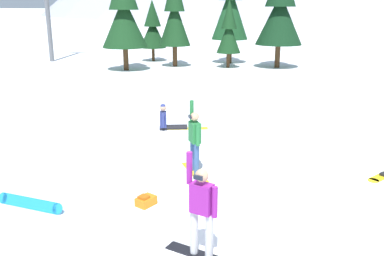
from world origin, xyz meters
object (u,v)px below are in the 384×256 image
pine_tree_short (153,28)px  snowboarder_background (168,120)px  pine_tree_leaning (124,12)px  snowboarder_midground (195,140)px  pine_tree_tall (229,31)px  pine_tree_young (174,14)px  loose_snowboard_near_left (30,203)px  pine_tree_broad (280,9)px  snowboarder_foreground (202,210)px  backpack_orange (146,201)px  pine_tree_slender (230,3)px

pine_tree_short → snowboarder_background: bearing=-67.4°
pine_tree_short → pine_tree_leaning: 5.43m
snowboarder_midground → pine_tree_short: 24.50m
pine_tree_tall → pine_tree_young: bearing=-173.2°
snowboarder_midground → pine_tree_leaning: pine_tree_leaning is taller
pine_tree_tall → snowboarder_background: bearing=-86.5°
pine_tree_tall → loose_snowboard_near_left: bearing=-89.9°
pine_tree_broad → snowboarder_background: bearing=-98.0°
snowboarder_foreground → pine_tree_leaning: (-11.10, 21.00, 3.02)m
backpack_orange → pine_tree_leaning: pine_tree_leaning is taller
snowboarder_foreground → pine_tree_short: (-11.06, 26.27, 1.72)m
pine_tree_young → pine_tree_slender: bearing=40.1°
snowboarder_foreground → pine_tree_slender: (-4.80, 26.74, 3.64)m
backpack_orange → pine_tree_leaning: bearing=115.7°
loose_snowboard_near_left → pine_tree_young: (-4.04, 22.95, 3.71)m
pine_tree_slender → pine_tree_young: (-3.55, -2.99, -0.77)m
loose_snowboard_near_left → pine_tree_short: bearing=104.9°
backpack_orange → pine_tree_slender: 25.66m
snowboarder_midground → pine_tree_short: pine_tree_short is taller
snowboarder_midground → pine_tree_leaning: bearing=120.0°
pine_tree_short → pine_tree_young: 3.88m
snowboarder_background → pine_tree_short: 20.19m
pine_tree_broad → pine_tree_tall: 3.92m
pine_tree_slender → pine_tree_short: (-6.26, -0.47, -1.93)m
pine_tree_slender → pine_tree_tall: (0.43, -2.51, -1.92)m
backpack_orange → pine_tree_slender: size_ratio=0.06×
loose_snowboard_near_left → backpack_orange: (2.53, 0.86, -0.01)m
loose_snowboard_near_left → pine_tree_young: bearing=100.0°
pine_tree_slender → pine_tree_leaning: size_ratio=1.16×
pine_tree_broad → snowboarder_midground: bearing=-90.9°
pine_tree_young → pine_tree_short: bearing=137.2°
loose_snowboard_near_left → backpack_orange: backpack_orange is taller
pine_tree_leaning → pine_tree_tall: bearing=25.6°
snowboarder_foreground → pine_tree_broad: (-0.89, 25.23, 3.21)m
snowboarder_midground → pine_tree_tall: pine_tree_tall is taller
snowboarder_midground → backpack_orange: 2.46m
snowboarder_midground → backpack_orange: bearing=-103.9°
snowboarder_midground → pine_tree_tall: bearing=98.8°
pine_tree_short → pine_tree_young: size_ratio=0.70×
snowboarder_midground → loose_snowboard_near_left: size_ratio=1.10×
pine_tree_young → snowboarder_foreground: bearing=-70.6°
snowboarder_midground → pine_tree_tall: size_ratio=0.41×
pine_tree_broad → pine_tree_tall: bearing=-163.9°
snowboarder_midground → loose_snowboard_near_left: 4.45m
pine_tree_slender → pine_tree_tall: pine_tree_slender is taller
snowboarder_foreground → snowboarder_midground: size_ratio=1.00×
backpack_orange → pine_tree_broad: pine_tree_broad is taller
backpack_orange → snowboarder_background: bearing=104.4°
pine_tree_broad → pine_tree_slender: 4.22m
snowboarder_midground → pine_tree_broad: size_ratio=0.26×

